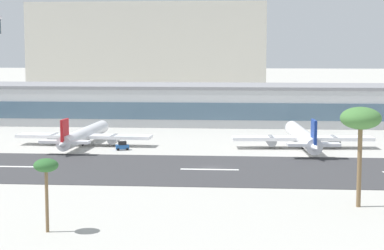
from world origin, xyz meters
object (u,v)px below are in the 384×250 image
Objects in this scene: airliner_red_tail_gate_1 at (83,135)px; palm_tree_2 at (361,120)px; airliner_navy_tail_gate_2 at (303,137)px; terminal_building at (203,104)px; palm_tree_0 at (46,168)px; distant_hotel_block at (149,50)px; service_baggage_tug_1 at (122,146)px.

palm_tree_2 is (59.25, -62.01, 11.04)m from airliner_red_tail_gate_1.
airliner_navy_tail_gate_2 is at bearing 93.40° from palm_tree_2.
terminal_building is 12.82× the size of palm_tree_2.
palm_tree_0 is (-12.38, -134.92, 2.35)m from terminal_building.
palm_tree_2 is (3.67, -61.74, 10.89)m from airliner_navy_tail_gate_2.
distant_hotel_block is at bearing 15.76° from airliner_navy_tail_gate_2.
palm_tree_2 is (68.08, -240.58, -9.99)m from distant_hotel_block.
palm_tree_0 is at bearing 148.97° from airliner_navy_tail_gate_2.
terminal_building is at bearing -23.86° from airliner_red_tail_gate_1.
palm_tree_0 reaches higher than airliner_red_tail_gate_1.
airliner_red_tail_gate_1 is at bearing 133.66° from service_baggage_tug_1.
distant_hotel_block is 180.02m from airliner_red_tail_gate_1.
distant_hotel_block is at bearing 106.18° from terminal_building.
airliner_red_tail_gate_1 is 86.48m from palm_tree_2.
airliner_navy_tail_gate_2 reaches higher than airliner_red_tail_gate_1.
distant_hotel_block reaches higher than service_baggage_tug_1.
distant_hotel_block reaches higher than palm_tree_2.
palm_tree_0 reaches higher than service_baggage_tug_1.
terminal_building reaches higher than airliner_red_tail_gate_1.
airliner_red_tail_gate_1 is 3.99× the size of palm_tree_0.
distant_hotel_block is 250.23m from palm_tree_2.
palm_tree_2 is at bearing 179.36° from airliner_navy_tail_gate_2.
palm_tree_2 is at bearing -133.69° from airliner_red_tail_gate_1.
terminal_building is 61.05m from airliner_red_tail_gate_1.
airliner_navy_tail_gate_2 is 90.09m from palm_tree_0.
terminal_building reaches higher than airliner_navy_tail_gate_2.
palm_tree_0 is at bearing -166.97° from airliner_red_tail_gate_1.
palm_tree_2 reaches higher than airliner_navy_tail_gate_2.
distant_hotel_block reaches higher than terminal_building.
distant_hotel_block is at bearing 105.80° from palm_tree_2.
terminal_building is at bearing 23.36° from airliner_navy_tail_gate_2.
distant_hotel_block is at bearing 78.84° from service_baggage_tug_1.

